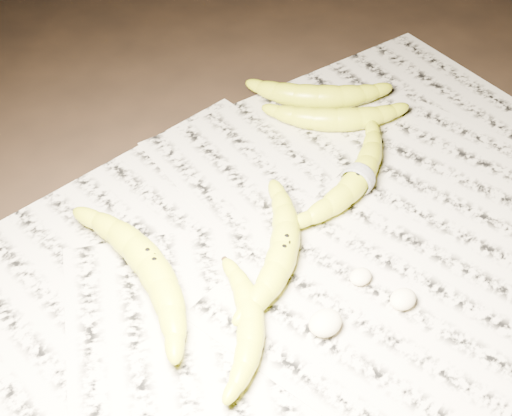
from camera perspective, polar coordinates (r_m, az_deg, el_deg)
ground at (r=0.91m, az=1.94°, el=-3.66°), size 3.00×3.00×0.00m
newspaper_patch at (r=0.91m, az=4.49°, el=-2.96°), size 0.90×0.70×0.01m
banana_left_a at (r=0.87m, az=-8.44°, el=-4.45°), size 0.09×0.24×0.04m
banana_left_b at (r=0.81m, az=-0.42°, el=-9.21°), size 0.14×0.16×0.03m
banana_center at (r=0.88m, az=2.21°, el=-3.26°), size 0.20×0.18×0.04m
banana_taped at (r=0.98m, az=8.18°, el=2.46°), size 0.22×0.13×0.04m
banana_upper_a at (r=1.08m, az=6.47°, el=7.19°), size 0.18×0.16×0.04m
banana_upper_b at (r=1.12m, az=5.01°, el=8.99°), size 0.18×0.18×0.04m
measuring_tape at (r=0.98m, az=8.18°, el=2.46°), size 0.02×0.04×0.05m
flesh_chunk_a at (r=0.82m, az=5.59°, el=-8.96°), size 0.04×0.03×0.02m
flesh_chunk_b at (r=0.86m, az=11.72°, el=-6.98°), size 0.03×0.03×0.02m
flesh_chunk_c at (r=0.87m, az=8.40°, el=-5.28°), size 0.03×0.02×0.02m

